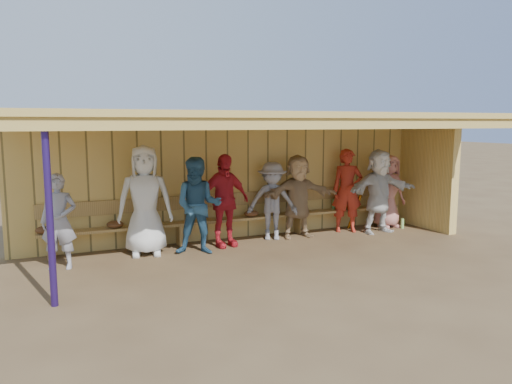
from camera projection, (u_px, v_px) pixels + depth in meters
ground at (264, 251)px, 9.11m from camera, size 90.00×90.00×0.00m
player_a at (59, 221)px, 7.94m from camera, size 0.65×0.53×1.54m
player_b at (145, 200)px, 8.76m from camera, size 1.05×0.78×1.95m
player_c at (198, 206)px, 8.84m from camera, size 1.03×0.93×1.73m
player_d at (224, 201)px, 9.36m from camera, size 1.08×0.56×1.75m
player_e at (272, 201)px, 9.95m from camera, size 1.15×0.92×1.56m
player_f at (298, 196)px, 10.10m from camera, size 1.62×0.67×1.69m
player_g at (347, 191)px, 10.65m from camera, size 0.76×0.65×1.78m
player_h at (389, 191)px, 11.11m from camera, size 0.82×0.56×1.63m
player_extra at (379, 191)px, 10.54m from camera, size 1.68×0.60×1.78m
dugout_structure at (267, 156)px, 9.65m from camera, size 8.80×3.20×2.50m
bench at (241, 213)px, 10.04m from camera, size 7.60×0.34×0.93m
dugout_equipment at (193, 220)px, 9.52m from camera, size 7.48×0.62×0.80m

